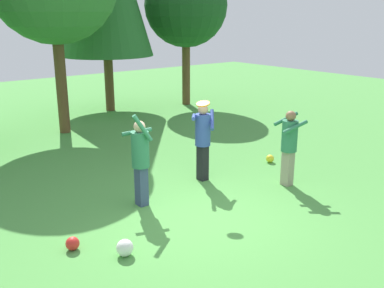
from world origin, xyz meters
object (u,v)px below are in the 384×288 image
Objects in this scene: person_catcher at (289,142)px; tree_far_right at (186,6)px; person_thrower at (140,156)px; frisbee at (203,104)px; person_bystander at (203,136)px; ball_yellow at (270,159)px; ball_white at (125,248)px; ball_red at (73,244)px.

person_catcher is 0.30× the size of tree_far_right.
person_thrower is 1.13× the size of person_catcher.
tree_far_right is (5.66, 7.87, 2.01)m from frisbee.
person_thrower is 1.84m from person_bystander.
person_catcher is at bearing -124.33° from ball_yellow.
person_catcher is 1.76m from ball_yellow.
ball_white is at bearing 26.67° from person_catcher.
person_catcher reaches higher than ball_red.
tree_far_right is at bearing -92.76° from person_catcher.
ball_yellow is at bearing -112.19° from tree_far_right.
ball_yellow is (0.86, 1.26, -0.88)m from person_catcher.
person_catcher is 0.95× the size of person_bystander.
person_bystander reaches higher than ball_yellow.
ball_yellow is at bearing 126.25° from person_bystander.
ball_yellow is 0.92× the size of ball_red.
tree_far_right is at bearing 43.66° from ball_red.
ball_yellow is at bearing 11.52° from frisbee.
ball_white is (0.56, -0.67, 0.02)m from ball_red.
person_thrower is at bearing -40.04° from person_bystander.
person_bystander is 9.28m from tree_far_right.
frisbee reaches higher than ball_red.
ball_white reaches higher than ball_red.
ball_white is 0.05× the size of tree_far_right.
person_catcher is 4.40m from ball_white.
tree_far_right reaches higher than ball_yellow.
person_thrower is 9.26× the size of ball_yellow.
person_thrower is at bearing 164.06° from frisbee.
person_bystander is 7.92× the size of ball_red.
ball_yellow is at bearing 9.75° from ball_red.
person_thrower is 0.33× the size of tree_far_right.
person_bystander reaches higher than ball_red.
frisbee is (-0.57, -0.68, 0.89)m from person_bystander.
ball_yellow is 0.04× the size of tree_far_right.
ball_white is 12.70m from tree_far_right.
frisbee is 1.58× the size of ball_red.
tree_far_right is at bearing 54.27° from frisbee.
frisbee reaches higher than person_bystander.
ball_white is (-2.48, -1.11, -1.79)m from frisbee.
person_catcher is 2.17m from frisbee.
tree_far_right is (5.09, 7.19, 2.90)m from person_bystander.
frisbee is 1.29× the size of ball_white.
person_bystander reaches higher than ball_white.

